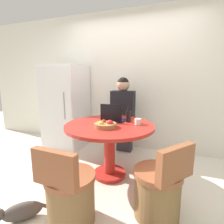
# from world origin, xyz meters

# --- Properties ---
(ground_plane) EXTENTS (12.00, 12.00, 0.00)m
(ground_plane) POSITION_xyz_m (0.00, 0.00, 0.00)
(ground_plane) COLOR beige
(wall_back) EXTENTS (7.00, 0.06, 2.60)m
(wall_back) POSITION_xyz_m (0.00, 1.43, 1.30)
(wall_back) COLOR silver
(wall_back) RESTS_ON ground_plane
(refrigerator) EXTENTS (0.74, 0.73, 1.61)m
(refrigerator) POSITION_xyz_m (-1.23, 1.03, 0.80)
(refrigerator) COLOR white
(refrigerator) RESTS_ON ground_plane
(dining_table) EXTENTS (1.20, 1.20, 0.75)m
(dining_table) POSITION_xyz_m (0.01, 0.25, 0.58)
(dining_table) COLOR #B2261E
(dining_table) RESTS_ON ground_plane
(chair_near_camera) EXTENTS (0.47, 0.47, 0.80)m
(chair_near_camera) POSITION_xyz_m (-0.05, -0.65, 0.28)
(chair_near_camera) COLOR brown
(chair_near_camera) RESTS_ON ground_plane
(chair_near_right_corner) EXTENTS (0.54, 0.54, 0.80)m
(chair_near_right_corner) POSITION_xyz_m (0.72, -0.29, 0.28)
(chair_near_right_corner) COLOR brown
(chair_near_right_corner) RESTS_ON ground_plane
(person_seated) EXTENTS (0.40, 0.37, 1.38)m
(person_seated) POSITION_xyz_m (-0.04, 1.07, 0.77)
(person_seated) COLOR #2D2D38
(person_seated) RESTS_ON ground_plane
(laptop) EXTENTS (0.31, 0.23, 0.26)m
(laptop) POSITION_xyz_m (-0.01, 0.42, 0.81)
(laptop) COLOR #141947
(laptop) RESTS_ON dining_table
(fruit_bowl) EXTENTS (0.28, 0.28, 0.10)m
(fruit_bowl) POSITION_xyz_m (0.01, 0.09, 0.78)
(fruit_bowl) COLOR olive
(fruit_bowl) RESTS_ON dining_table
(coffee_cup) EXTENTS (0.09, 0.09, 0.08)m
(coffee_cup) POSITION_xyz_m (0.37, 0.37, 0.79)
(coffee_cup) COLOR white
(coffee_cup) RESTS_ON dining_table
(bottle) EXTENTS (0.07, 0.07, 0.23)m
(bottle) POSITION_xyz_m (0.21, 0.46, 0.84)
(bottle) COLOR black
(bottle) RESTS_ON dining_table
(cat) EXTENTS (0.38, 0.38, 0.17)m
(cat) POSITION_xyz_m (-0.52, -0.80, 0.09)
(cat) COLOR #473D38
(cat) RESTS_ON ground_plane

